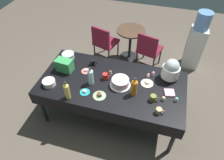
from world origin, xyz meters
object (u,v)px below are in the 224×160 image
(cupcake_berry, at_px, (177,99))
(soda_bottle_orange_juice, at_px, (134,87))
(soda_bottle_ginger_ale, at_px, (67,91))
(dessert_plate_sage, at_px, (99,95))
(coffee_mug_black, at_px, (93,62))
(cupcake_rose, at_px, (153,73))
(coffee_mug_tan, at_px, (159,111))
(frosted_layer_cake, at_px, (120,82))
(round_cafe_table, at_px, (130,39))
(maroon_chair_right, at_px, (149,48))
(ceramic_snack_bowl, at_px, (49,83))
(cupcake_cocoa, at_px, (148,75))
(cupcake_lemon, at_px, (110,72))
(dessert_plate_teal, at_px, (85,92))
(slow_cooker, at_px, (171,70))
(maroon_chair_left, at_px, (104,41))
(soda_bottle_water, at_px, (91,76))
(coffee_mug_red, at_px, (105,76))
(soda_carton, at_px, (64,65))
(water_cooler, at_px, (196,42))
(coffee_mug_olive, at_px, (153,98))
(dessert_plate_coral, at_px, (86,71))
(dessert_plate_cream, at_px, (147,83))
(potluck_table, at_px, (112,85))
(cupcake_mint, at_px, (163,98))
(glass_salad_bowl, at_px, (68,56))

(cupcake_berry, distance_m, soda_bottle_orange_juice, 0.61)
(soda_bottle_ginger_ale, bearing_deg, dessert_plate_sage, 19.86)
(coffee_mug_black, bearing_deg, cupcake_rose, 1.50)
(soda_bottle_ginger_ale, xyz_separation_m, coffee_mug_tan, (1.25, 0.09, -0.10))
(frosted_layer_cake, distance_m, round_cafe_table, 1.67)
(cupcake_rose, height_order, maroon_chair_right, maroon_chair_right)
(ceramic_snack_bowl, height_order, cupcake_cocoa, ceramic_snack_bowl)
(cupcake_lemon, xyz_separation_m, maroon_chair_right, (0.46, 1.21, -0.29))
(dessert_plate_teal, bearing_deg, soda_bottle_orange_juice, 13.82)
(soda_bottle_ginger_ale, distance_m, coffee_mug_black, 0.78)
(slow_cooker, relative_size, coffee_mug_tan, 2.96)
(cupcake_lemon, xyz_separation_m, cupcake_cocoa, (0.58, 0.09, 0.00))
(cupcake_berry, distance_m, soda_bottle_ginger_ale, 1.51)
(cupcake_cocoa, bearing_deg, maroon_chair_left, 134.02)
(cupcake_rose, bearing_deg, coffee_mug_black, -178.50)
(soda_bottle_water, bearing_deg, ceramic_snack_bowl, -161.15)
(maroon_chair_left, distance_m, round_cafe_table, 0.57)
(maroon_chair_left, bearing_deg, cupcake_cocoa, -45.98)
(soda_bottle_water, xyz_separation_m, maroon_chair_right, (0.68, 1.48, -0.40))
(coffee_mug_red, bearing_deg, slow_cooker, 16.95)
(dessert_plate_teal, xyz_separation_m, soda_carton, (-0.48, 0.37, 0.09))
(soda_bottle_orange_juice, height_order, round_cafe_table, soda_bottle_orange_juice)
(ceramic_snack_bowl, height_order, dessert_plate_teal, ceramic_snack_bowl)
(water_cooler, bearing_deg, soda_carton, -141.51)
(dessert_plate_teal, relative_size, coffee_mug_olive, 1.16)
(ceramic_snack_bowl, bearing_deg, water_cooler, 43.04)
(dessert_plate_teal, xyz_separation_m, coffee_mug_tan, (1.07, -0.07, 0.03))
(soda_bottle_orange_juice, relative_size, coffee_mug_tan, 2.59)
(cupcake_rose, bearing_deg, soda_bottle_orange_juice, -114.43)
(cupcake_rose, relative_size, water_cooler, 0.05)
(soda_bottle_water, relative_size, coffee_mug_tan, 2.58)
(frosted_layer_cake, xyz_separation_m, round_cafe_table, (-0.18, 1.63, -0.31))
(frosted_layer_cake, height_order, cupcake_rose, frosted_layer_cake)
(dessert_plate_teal, xyz_separation_m, soda_bottle_orange_juice, (0.68, 0.17, 0.13))
(dessert_plate_coral, height_order, coffee_mug_olive, coffee_mug_olive)
(cupcake_cocoa, xyz_separation_m, soda_bottle_ginger_ale, (-1.01, -0.73, 0.11))
(dessert_plate_sage, bearing_deg, slow_cooker, 35.21)
(dessert_plate_cream, distance_m, cupcake_berry, 0.50)
(potluck_table, xyz_separation_m, cupcake_rose, (0.58, 0.34, 0.09))
(soda_bottle_ginger_ale, distance_m, coffee_mug_tan, 1.26)
(coffee_mug_black, bearing_deg, cupcake_berry, -16.69)
(potluck_table, xyz_separation_m, cupcake_mint, (0.78, -0.14, 0.09))
(glass_salad_bowl, height_order, coffee_mug_olive, coffee_mug_olive)
(dessert_plate_teal, bearing_deg, ceramic_snack_bowl, 179.85)
(dessert_plate_teal, distance_m, coffee_mug_olive, 0.97)
(coffee_mug_red, xyz_separation_m, coffee_mug_tan, (0.87, -0.42, -0.01))
(coffee_mug_red, xyz_separation_m, maroon_chair_left, (-0.45, 1.33, -0.31))
(cupcake_lemon, distance_m, coffee_mug_olive, 0.80)
(ceramic_snack_bowl, xyz_separation_m, dessert_plate_cream, (1.40, 0.42, -0.03))
(slow_cooker, xyz_separation_m, dessert_plate_sage, (-0.92, -0.65, -0.15))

